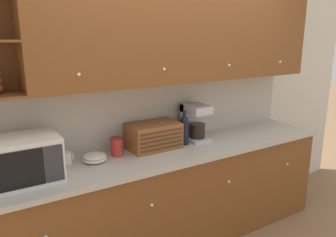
# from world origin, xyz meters

# --- Properties ---
(ground_plane) EXTENTS (24.00, 24.00, 0.00)m
(ground_plane) POSITION_xyz_m (0.00, 0.00, 0.00)
(ground_plane) COLOR #896647
(wall_back) EXTENTS (5.62, 0.06, 2.60)m
(wall_back) POSITION_xyz_m (0.00, 0.03, 1.30)
(wall_back) COLOR silver
(wall_back) RESTS_ON ground_plane
(counter_unit) EXTENTS (3.24, 0.65, 0.95)m
(counter_unit) POSITION_xyz_m (0.00, -0.31, 0.47)
(counter_unit) COLOR brown
(counter_unit) RESTS_ON ground_plane
(backsplash_panel) EXTENTS (3.22, 0.01, 0.60)m
(backsplash_panel) POSITION_xyz_m (0.00, -0.01, 1.25)
(backsplash_panel) COLOR #B7B2A8
(backsplash_panel) RESTS_ON counter_unit
(upper_cabinets) EXTENTS (3.22, 0.39, 0.78)m
(upper_cabinets) POSITION_xyz_m (0.17, -0.19, 1.93)
(upper_cabinets) COLOR brown
(upper_cabinets) RESTS_ON backsplash_panel
(microwave) EXTENTS (0.54, 0.39, 0.32)m
(microwave) POSITION_xyz_m (-1.28, -0.31, 1.11)
(microwave) COLOR silver
(microwave) RESTS_ON counter_unit
(mug) EXTENTS (0.09, 0.08, 0.10)m
(mug) POSITION_xyz_m (-0.91, -0.15, 1.00)
(mug) COLOR silver
(mug) RESTS_ON counter_unit
(bowl_stack_on_counter) EXTENTS (0.20, 0.20, 0.07)m
(bowl_stack_on_counter) POSITION_xyz_m (-0.71, -0.22, 0.98)
(bowl_stack_on_counter) COLOR silver
(bowl_stack_on_counter) RESTS_ON counter_unit
(storage_canister) EXTENTS (0.11, 0.11, 0.16)m
(storage_canister) POSITION_xyz_m (-0.49, -0.18, 1.03)
(storage_canister) COLOR #B22D28
(storage_canister) RESTS_ON counter_unit
(bread_box) EXTENTS (0.46, 0.30, 0.24)m
(bread_box) POSITION_xyz_m (-0.14, -0.18, 1.06)
(bread_box) COLOR brown
(bread_box) RESTS_ON counter_unit
(wine_bottle) EXTENTS (0.08, 0.08, 0.33)m
(wine_bottle) POSITION_xyz_m (0.17, -0.24, 1.10)
(wine_bottle) COLOR black
(wine_bottle) RESTS_ON counter_unit
(coffee_maker) EXTENTS (0.20, 0.28, 0.35)m
(coffee_maker) POSITION_xyz_m (0.34, -0.16, 1.13)
(coffee_maker) COLOR #B7B7BC
(coffee_maker) RESTS_ON counter_unit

